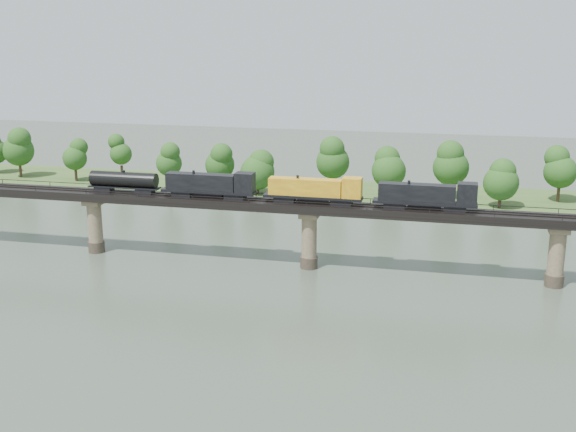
# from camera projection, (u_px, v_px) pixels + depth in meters

# --- Properties ---
(ground) EXTENTS (400.00, 400.00, 0.00)m
(ground) POSITION_uv_depth(u_px,v_px,m) (264.00, 338.00, 96.06)
(ground) COLOR #354234
(ground) RESTS_ON ground
(far_bank) EXTENTS (300.00, 24.00, 1.60)m
(far_bank) POSITION_uv_depth(u_px,v_px,m) (354.00, 194.00, 175.90)
(far_bank) COLOR #345020
(far_bank) RESTS_ON ground
(bridge) EXTENTS (236.00, 30.00, 11.50)m
(bridge) POSITION_uv_depth(u_px,v_px,m) (309.00, 237.00, 122.92)
(bridge) COLOR #473A2D
(bridge) RESTS_ON ground
(bridge_superstructure) EXTENTS (220.00, 4.90, 0.75)m
(bridge_superstructure) POSITION_uv_depth(u_px,v_px,m) (309.00, 201.00, 121.32)
(bridge_superstructure) COLOR black
(bridge_superstructure) RESTS_ON bridge
(far_treeline) EXTENTS (289.06, 17.54, 13.60)m
(far_treeline) POSITION_uv_depth(u_px,v_px,m) (318.00, 163.00, 171.46)
(far_treeline) COLOR #382619
(far_treeline) RESTS_ON far_bank
(freight_train) EXTENTS (67.77, 2.64, 4.66)m
(freight_train) POSITION_uv_depth(u_px,v_px,m) (278.00, 188.00, 122.02)
(freight_train) COLOR black
(freight_train) RESTS_ON bridge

